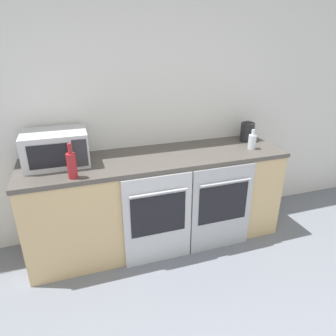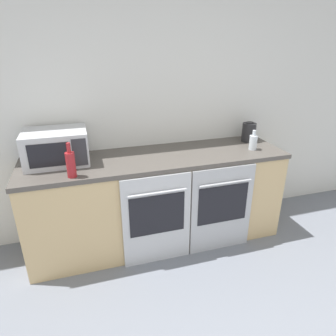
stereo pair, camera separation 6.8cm
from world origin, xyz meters
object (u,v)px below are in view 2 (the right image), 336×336
object	(u,v)px
bottle_clear	(253,142)
kettle	(249,132)
oven_left	(157,220)
bottle_red	(71,164)
oven_right	(222,209)
microwave	(56,147)

from	to	relation	value
bottle_clear	kettle	size ratio (longest dim) A/B	0.94
oven_left	bottle_red	distance (m)	0.87
oven_left	oven_right	xyz separation A→B (m)	(0.62, 0.00, 0.00)
microwave	bottle_clear	bearing A→B (deg)	-6.20
oven_right	bottle_red	xyz separation A→B (m)	(-1.28, 0.09, 0.57)
bottle_clear	bottle_red	size ratio (longest dim) A/B	0.69
oven_left	bottle_red	world-z (taller)	bottle_red
oven_right	bottle_clear	xyz separation A→B (m)	(0.41, 0.24, 0.54)
oven_left	bottle_clear	size ratio (longest dim) A/B	4.46
bottle_clear	kettle	bearing A→B (deg)	68.56
oven_right	microwave	size ratio (longest dim) A/B	1.65
microwave	bottle_red	size ratio (longest dim) A/B	1.88
oven_left	kettle	distance (m)	1.35
oven_right	bottle_red	distance (m)	1.40
oven_left	microwave	distance (m)	1.07
oven_right	kettle	xyz separation A→B (m)	(0.51, 0.48, 0.56)
oven_left	oven_right	bearing A→B (deg)	0.00
microwave	bottle_red	bearing A→B (deg)	-72.03
microwave	oven_left	bearing A→B (deg)	-29.68
oven_left	bottle_red	bearing A→B (deg)	172.35
microwave	kettle	bearing A→B (deg)	1.46
oven_left	bottle_clear	world-z (taller)	bottle_clear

